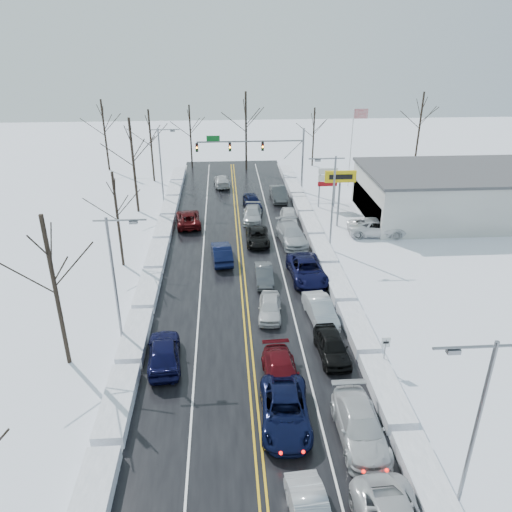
{
  "coord_description": "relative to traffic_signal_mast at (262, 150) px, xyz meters",
  "views": [
    {
      "loc": [
        -1.36,
        -32.59,
        19.62
      ],
      "look_at": [
        1.07,
        3.76,
        2.5
      ],
      "focal_mm": 35.0,
      "sensor_mm": 36.0,
      "label": 1
    }
  ],
  "objects": [
    {
      "name": "oncoming_car_2",
      "position": [
        -5.07,
        3.17,
        -5.48
      ],
      "size": [
        2.3,
        4.96,
        1.4
      ],
      "primitive_type": "imported",
      "rotation": [
        0.0,
        0.0,
        3.21
      ],
      "color": "silver",
      "rests_on": "ground"
    },
    {
      "name": "flagpole",
      "position": [
        11.72,
        2.01,
        0.45
      ],
      "size": [
        1.87,
        1.2,
        10.0
      ],
      "color": "silver",
      "rests_on": "ground"
    },
    {
      "name": "tree_left_b",
      "position": [
        -14.95,
        -33.99,
        1.51
      ],
      "size": [
        4.0,
        4.0,
        10.0
      ],
      "color": "#2D231C",
      "rests_on": "ground"
    },
    {
      "name": "tires_plus_sign",
      "position": [
        7.05,
        -12.0,
        -0.49
      ],
      "size": [
        3.2,
        0.34,
        6.0
      ],
      "color": "slate",
      "rests_on": "ground"
    },
    {
      "name": "queued_car_11",
      "position": [
        1.82,
        -41.51,
        -5.48
      ],
      "size": [
        2.28,
        5.59,
        1.62
      ],
      "primitive_type": "imported",
      "rotation": [
        0.0,
        0.0,
        0.0
      ],
      "color": "silver",
      "rests_on": "ground"
    },
    {
      "name": "tree_far_a",
      "position": [
        -21.45,
        12.01,
        1.51
      ],
      "size": [
        4.0,
        4.0,
        10.0
      ],
      "color": "#2D231C",
      "rests_on": "ground"
    },
    {
      "name": "speed_limit_sign",
      "position": [
        4.75,
        -35.99,
        -3.84
      ],
      "size": [
        0.55,
        0.09,
        2.35
      ],
      "color": "slate",
      "rests_on": "ground"
    },
    {
      "name": "queued_car_13",
      "position": [
        1.9,
        -30.01,
        -5.48
      ],
      "size": [
        2.13,
        4.8,
        1.53
      ],
      "primitive_type": "imported",
      "rotation": [
        0.0,
        0.0,
        0.11
      ],
      "color": "#B0B4B8",
      "rests_on": "ground"
    },
    {
      "name": "queued_car_5",
      "position": [
        -1.7,
        -24.01,
        -5.48
      ],
      "size": [
        1.43,
        4.03,
        1.33
      ],
      "primitive_type": "imported",
      "rotation": [
        0.0,
        0.0,
        -0.01
      ],
      "color": "#424548",
      "rests_on": "ground"
    },
    {
      "name": "parked_car_0",
      "position": [
        10.56,
        -14.65,
        -5.48
      ],
      "size": [
        6.23,
        3.31,
        1.67
      ],
      "primitive_type": "imported",
      "rotation": [
        0.0,
        0.0,
        1.48
      ],
      "color": "white",
      "rests_on": "ground"
    },
    {
      "name": "snow_bank_right",
      "position": [
        4.15,
        -25.99,
        -5.48
      ],
      "size": [
        1.65,
        72.0,
        0.79
      ],
      "primitive_type": "cube",
      "color": "white",
      "rests_on": "ground"
    },
    {
      "name": "parked_car_2",
      "position": [
        11.58,
        -6.89,
        -5.48
      ],
      "size": [
        1.99,
        4.6,
        1.55
      ],
      "primitive_type": "imported",
      "rotation": [
        0.0,
        0.0,
        3.11
      ],
      "color": "#530C0B",
      "rests_on": "ground"
    },
    {
      "name": "tree_far_c",
      "position": [
        -1.45,
        11.01,
        2.21
      ],
      "size": [
        4.4,
        4.4,
        11.0
      ],
      "color": "#2D231C",
      "rests_on": "ground"
    },
    {
      "name": "tree_far_b",
      "position": [
        -9.45,
        13.01,
        0.81
      ],
      "size": [
        3.6,
        3.6,
        9.0
      ],
      "color": "#2D231C",
      "rests_on": "ground"
    },
    {
      "name": "oncoming_car_3",
      "position": [
        -8.86,
        -34.51,
        -5.48
      ],
      "size": [
        2.45,
        5.19,
        1.71
      ],
      "primitive_type": "imported",
      "rotation": [
        0.0,
        0.0,
        3.23
      ],
      "color": "black",
      "rests_on": "ground"
    },
    {
      "name": "parked_car_1",
      "position": [
        13.67,
        -11.07,
        -5.48
      ],
      "size": [
        3.15,
        6.09,
        1.69
      ],
      "primitive_type": "imported",
      "rotation": [
        0.0,
        0.0,
        -0.14
      ],
      "color": "#A1A5A9",
      "rests_on": "ground"
    },
    {
      "name": "queued_car_17",
      "position": [
        1.76,
        -3.13,
        -5.48
      ],
      "size": [
        1.9,
        5.0,
        1.63
      ],
      "primitive_type": "imported",
      "rotation": [
        0.0,
        0.0,
        0.04
      ],
      "color": "#393C3E",
      "rests_on": "ground"
    },
    {
      "name": "tree_far_d",
      "position": [
        8.55,
        12.51,
        0.46
      ],
      "size": [
        3.4,
        3.4,
        8.5
      ],
      "color": "#2D231C",
      "rests_on": "ground"
    },
    {
      "name": "streetlight_sw",
      "position": [
        -11.74,
        -31.99,
        -0.17
      ],
      "size": [
        3.2,
        0.25,
        9.0
      ],
      "color": "slate",
      "rests_on": "ground"
    },
    {
      "name": "tree_left_c",
      "position": [
        -13.95,
        -19.99,
        0.46
      ],
      "size": [
        3.4,
        3.4,
        8.5
      ],
      "color": "#2D231C",
      "rests_on": "ground"
    },
    {
      "name": "queued_car_6",
      "position": [
        -1.67,
        -15.88,
        -5.48
      ],
      "size": [
        2.27,
        4.8,
        1.32
      ],
      "primitive_type": "imported",
      "rotation": [
        0.0,
        0.0,
        -0.01
      ],
      "color": "black",
      "rests_on": "ground"
    },
    {
      "name": "queued_car_2",
      "position": [
        -1.88,
        -40.13,
        -5.48
      ],
      "size": [
        2.91,
        5.8,
        1.58
      ],
      "primitive_type": "imported",
      "rotation": [
        0.0,
        0.0,
        -0.05
      ],
      "color": "black",
      "rests_on": "ground"
    },
    {
      "name": "oncoming_car_1",
      "position": [
        -8.69,
        -10.62,
        -5.48
      ],
      "size": [
        3.02,
        5.57,
        1.48
      ],
      "primitive_type": "imported",
      "rotation": [
        0.0,
        0.0,
        3.25
      ],
      "color": "#44090A",
      "rests_on": "ground"
    },
    {
      "name": "streetlight_se",
      "position": [
        4.85,
        -45.99,
        -0.17
      ],
      "size": [
        3.2,
        0.25,
        9.0
      ],
      "color": "slate",
      "rests_on": "ground"
    },
    {
      "name": "queued_car_7",
      "position": [
        -1.8,
        -9.71,
        -5.48
      ],
      "size": [
        2.4,
        5.03,
        1.42
      ],
      "primitive_type": "imported",
      "rotation": [
        0.0,
        0.0,
        -0.09
      ],
      "color": "#A6A9AE",
      "rests_on": "ground"
    },
    {
      "name": "oncoming_car_0",
      "position": [
        -5.18,
        -19.71,
        -5.48
      ],
      "size": [
        2.11,
        4.93,
        1.58
      ],
      "primitive_type": "imported",
      "rotation": [
        0.0,
        0.0,
        3.23
      ],
      "color": "black",
      "rests_on": "ground"
    },
    {
      "name": "road_surface",
      "position": [
        -3.45,
        -25.99,
        -5.47
      ],
      "size": [
        14.0,
        84.0,
        0.01
      ],
      "primitive_type": "cube",
      "color": "black",
      "rests_on": "ground"
    },
    {
      "name": "streetlight_nw",
      "position": [
        -11.74,
        -3.99,
        -0.17
      ],
      "size": [
        3.2,
        0.25,
        9.0
      ],
      "color": "slate",
      "rests_on": "ground"
    },
    {
      "name": "used_vehicles_sign",
      "position": [
        7.05,
        -5.99,
        -2.16
      ],
      "size": [
        2.2,
        0.22,
        4.65
      ],
      "color": "slate",
      "rests_on": "ground"
    },
    {
      "name": "queued_car_15",
      "position": [
        1.64,
        -16.03,
        -5.48
      ],
      "size": [
        3.01,
        6.09,
        1.7
      ],
      "primitive_type": "imported",
      "rotation": [
        0.0,
        0.0,
        0.11
      ],
      "color": "#B0B3B8",
      "rests_on": "ground"
    },
    {
      "name": "ground",
      "position": [
        -3.45,
        -27.99,
        -5.48
      ],
      "size": [
        160.0,
        160.0,
        0.0
      ],
      "primitive_type": "plane",
      "color": "white",
      "rests_on": "ground"
    },
    {
      "name": "queued_car_8",
      "position": [
        -1.58,
        -5.76,
        -5.48
      ],
      "size": [
        2.31,
        4.71,
        1.55
      ],
      "primitive_type": "imported",
      "rotation": [
        0.0,
        0.0,
        0.11
      ],
      "color": "black",
      "rests_on": "ground"
    },
    {
      "name": "tree_far_e",
      "position": [
        24.55,
        13.01,
        1.86
      ],
      "size": [
        4.2,
        4.2,
        10.5
      ],
      "color": "#2D231C",
      "rests_on": "ground"
    },
    {
      "name": "queued_car_12",
      "position": [
        1.84,
        -34.43,
        -5.48
      ],
      "size": [
        1.99,
        4.57,
        1.53
      ],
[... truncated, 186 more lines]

